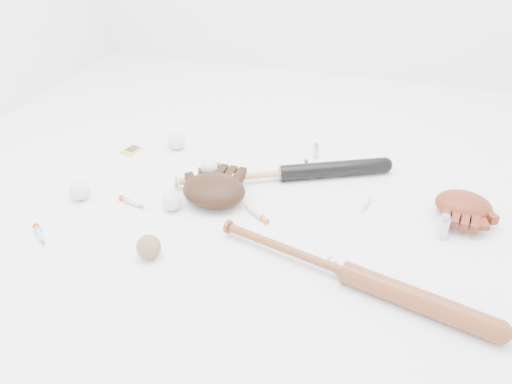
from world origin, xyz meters
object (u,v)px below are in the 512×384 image
(glove_dark, at_px, (214,190))
(bat_wood, at_px, (346,272))
(bat_dark, at_px, (283,173))
(pedestal, at_px, (210,178))

(glove_dark, bearing_deg, bat_wood, -26.89)
(bat_dark, distance_m, bat_wood, 0.61)
(bat_dark, xyz_separation_m, glove_dark, (-0.21, -0.22, 0.02))
(bat_dark, xyz_separation_m, bat_wood, (0.33, -0.51, 0.00))
(glove_dark, height_order, pedestal, glove_dark)
(bat_wood, xyz_separation_m, pedestal, (-0.60, 0.41, -0.02))
(glove_dark, bearing_deg, bat_dark, 47.62)
(bat_dark, relative_size, pedestal, 13.17)
(bat_wood, xyz_separation_m, glove_dark, (-0.54, 0.29, 0.02))
(pedestal, bearing_deg, bat_dark, 19.59)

